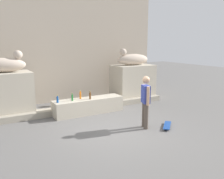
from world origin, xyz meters
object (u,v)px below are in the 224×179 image
(statue_reclining_left, at_px, (3,65))
(statue_reclining_right, at_px, (132,59))
(bottle_green, at_px, (72,98))
(bottle_brown, at_px, (90,96))
(skater, at_px, (146,100))
(bottle_orange, at_px, (80,95))
(bottle_blue, at_px, (58,100))
(skateboard, at_px, (167,125))

(statue_reclining_left, relative_size, statue_reclining_right, 1.03)
(bottle_green, xyz_separation_m, bottle_brown, (0.67, -0.11, 0.01))
(skater, height_order, bottle_green, skater)
(bottle_orange, height_order, bottle_brown, bottle_orange)
(statue_reclining_left, distance_m, bottle_blue, 2.28)
(skater, distance_m, bottle_blue, 3.16)
(bottle_blue, distance_m, bottle_green, 0.56)
(skateboard, distance_m, bottle_green, 3.52)
(statue_reclining_right, xyz_separation_m, bottle_orange, (-3.06, -0.97, -1.20))
(skateboard, height_order, bottle_brown, bottle_brown)
(statue_reclining_right, bearing_deg, skater, 63.08)
(statue_reclining_right, bearing_deg, skateboard, 73.53)
(skateboard, bearing_deg, statue_reclining_right, -151.37)
(skateboard, height_order, bottle_blue, bottle_blue)
(statue_reclining_left, xyz_separation_m, statue_reclining_right, (5.56, 0.01, 0.00))
(statue_reclining_left, bearing_deg, skater, -35.14)
(statue_reclining_left, relative_size, bottle_green, 5.74)
(skateboard, xyz_separation_m, bottle_brown, (-1.51, 2.59, 0.65))
(skater, distance_m, bottle_brown, 2.42)
(statue_reclining_left, distance_m, skateboard, 6.03)
(statue_reclining_left, height_order, bottle_brown, statue_reclining_left)
(statue_reclining_left, bearing_deg, bottle_blue, -27.10)
(statue_reclining_left, xyz_separation_m, skateboard, (4.30, -3.80, -1.86))
(bottle_green, height_order, bottle_brown, bottle_brown)
(statue_reclining_left, relative_size, bottle_orange, 5.12)
(skateboard, distance_m, bottle_orange, 3.42)
(skateboard, bearing_deg, bottle_blue, -87.46)
(bottle_green, relative_size, bottle_brown, 0.91)
(statue_reclining_left, xyz_separation_m, bottle_green, (2.12, -1.10, -1.22))
(statue_reclining_left, height_order, bottle_green, statue_reclining_left)
(statue_reclining_left, height_order, bottle_blue, statue_reclining_left)
(bottle_blue, bearing_deg, statue_reclining_left, 144.55)
(statue_reclining_right, height_order, skateboard, statue_reclining_right)
(bottle_orange, relative_size, bottle_blue, 1.20)
(bottle_orange, xyz_separation_m, bottle_brown, (0.29, -0.25, -0.00))
(statue_reclining_right, xyz_separation_m, skateboard, (-1.26, -3.80, -1.86))
(bottle_green, bearing_deg, skateboard, -51.05)
(bottle_orange, bearing_deg, bottle_blue, -170.88)
(bottle_brown, bearing_deg, bottle_green, 170.67)
(statue_reclining_right, height_order, bottle_orange, statue_reclining_right)
(skater, xyz_separation_m, bottle_green, (-1.53, 2.36, -0.22))
(bottle_blue, bearing_deg, bottle_green, 1.07)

